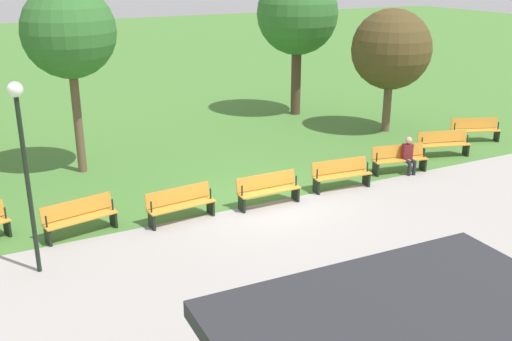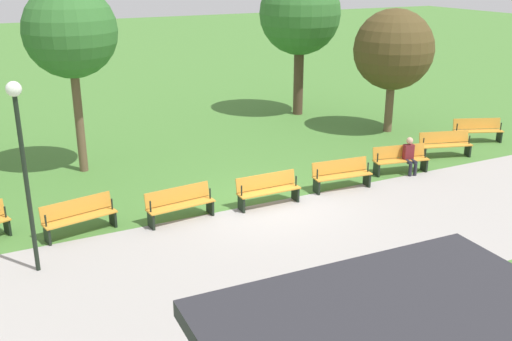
{
  "view_description": "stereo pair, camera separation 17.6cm",
  "coord_description": "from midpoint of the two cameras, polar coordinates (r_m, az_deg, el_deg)",
  "views": [
    {
      "loc": [
        7.48,
        13.66,
        6.54
      ],
      "look_at": [
        0.0,
        -0.82,
        0.8
      ],
      "focal_mm": 41.72,
      "sensor_mm": 36.0,
      "label": 1
    },
    {
      "loc": [
        7.33,
        13.74,
        6.54
      ],
      "look_at": [
        0.0,
        -0.82,
        0.8
      ],
      "focal_mm": 41.72,
      "sensor_mm": 36.0,
      "label": 2
    }
  ],
  "objects": [
    {
      "name": "bench_0",
      "position": [
        24.28,
        20.67,
        3.67
      ],
      "size": [
        1.89,
        1.13,
        0.89
      ],
      "rotation": [
        0.0,
        0.0,
        -0.38
      ],
      "color": "orange",
      "rests_on": "ground"
    },
    {
      "name": "bench_6",
      "position": [
        15.66,
        -16.29,
        -4.21
      ],
      "size": [
        1.9,
        0.82,
        0.89
      ],
      "rotation": [
        0.0,
        0.0,
        0.19
      ],
      "color": "orange",
      "rests_on": "ground"
    },
    {
      "name": "lamp_post",
      "position": [
        13.27,
        -21.23,
        2.36
      ],
      "size": [
        0.32,
        0.32,
        4.27
      ],
      "color": "black",
      "rests_on": "ground"
    },
    {
      "name": "bench_3",
      "position": [
        18.15,
        8.46,
        -0.33
      ],
      "size": [
        1.88,
        0.65,
        0.89
      ],
      "rotation": [
        0.0,
        0.0,
        -0.1
      ],
      "color": "orange",
      "rests_on": "ground"
    },
    {
      "name": "tree_3",
      "position": [
        26.49,
        4.43,
        14.69
      ],
      "size": [
        3.51,
        3.51,
        6.18
      ],
      "color": "#4C3828",
      "rests_on": "ground"
    },
    {
      "name": "bench_4",
      "position": [
        16.77,
        1.45,
        -1.8
      ],
      "size": [
        1.85,
        0.47,
        0.89
      ],
      "color": "orange",
      "rests_on": "ground"
    },
    {
      "name": "bench_5",
      "position": [
        15.91,
        -7.0,
        -3.16
      ],
      "size": [
        1.88,
        0.65,
        0.89
      ],
      "rotation": [
        0.0,
        0.0,
        0.1
      ],
      "color": "orange",
      "rests_on": "ground"
    },
    {
      "name": "person_seated",
      "position": [
        19.89,
        14.77,
        1.48
      ],
      "size": [
        0.4,
        0.56,
        1.2
      ],
      "rotation": [
        0.0,
        0.0,
        -0.19
      ],
      "color": "maroon",
      "rests_on": "ground"
    },
    {
      "name": "path_paving",
      "position": [
        14.86,
        6.3,
        -6.81
      ],
      "size": [
        35.18,
        5.61,
        0.01
      ],
      "primitive_type": "cube",
      "color": "#A39E99",
      "rests_on": "ground"
    },
    {
      "name": "bench_2",
      "position": [
        19.93,
        13.9,
        1.11
      ],
      "size": [
        1.9,
        0.82,
        0.89
      ],
      "rotation": [
        0.0,
        0.0,
        -0.19
      ],
      "color": "orange",
      "rests_on": "ground"
    },
    {
      "name": "tree_4",
      "position": [
        19.5,
        -17.13,
        12.57
      ],
      "size": [
        2.88,
        2.88,
        5.97
      ],
      "color": "brown",
      "rests_on": "ground"
    },
    {
      "name": "ground_plane",
      "position": [
        16.89,
        1.55,
        -3.38
      ],
      "size": [
        120.0,
        120.0,
        0.0
      ],
      "primitive_type": "plane",
      "color": "#477A33"
    },
    {
      "name": "tree_2",
      "position": [
        24.26,
        13.25,
        11.19
      ],
      "size": [
        3.14,
        3.14,
        4.87
      ],
      "color": "brown",
      "rests_on": "ground"
    },
    {
      "name": "bench_1",
      "position": [
        22.01,
        17.89,
        2.45
      ],
      "size": [
        1.9,
        0.98,
        0.89
      ],
      "rotation": [
        0.0,
        0.0,
        -0.29
      ],
      "color": "orange",
      "rests_on": "ground"
    }
  ]
}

